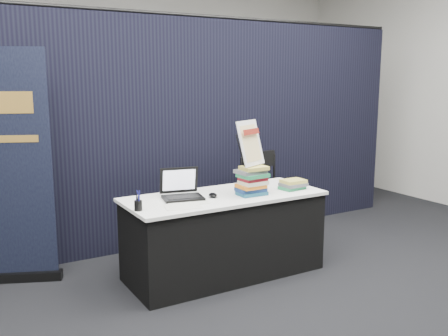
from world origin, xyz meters
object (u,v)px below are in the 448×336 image
(stacking_chair, at_px, (267,195))
(display_table, at_px, (224,235))
(laptop, at_px, (181,191))
(info_sign, at_px, (251,144))
(book_stack_tall, at_px, (252,181))
(book_stack_short, at_px, (292,184))
(pullup_banner, at_px, (4,182))

(stacking_chair, bearing_deg, display_table, -152.86)
(display_table, distance_m, laptop, 0.59)
(display_table, distance_m, info_sign, 0.87)
(display_table, height_order, book_stack_tall, book_stack_tall)
(book_stack_short, relative_size, pullup_banner, 0.11)
(info_sign, height_order, stacking_chair, info_sign)
(info_sign, relative_size, stacking_chair, 0.42)
(book_stack_short, height_order, stacking_chair, stacking_chair)
(display_table, xyz_separation_m, book_stack_tall, (0.21, -0.13, 0.50))
(display_table, relative_size, pullup_banner, 0.88)
(info_sign, xyz_separation_m, pullup_banner, (-1.93, 0.92, -0.31))
(pullup_banner, height_order, stacking_chair, pullup_banner)
(stacking_chair, bearing_deg, book_stack_tall, -137.67)
(book_stack_short, bearing_deg, pullup_banner, 158.42)
(pullup_banner, bearing_deg, stacking_chair, 15.16)
(display_table, height_order, info_sign, info_sign)
(info_sign, distance_m, stacking_chair, 1.05)
(book_stack_tall, height_order, book_stack_short, book_stack_tall)
(book_stack_short, height_order, info_sign, info_sign)
(book_stack_tall, bearing_deg, book_stack_short, 0.53)
(laptop, relative_size, stacking_chair, 0.39)
(display_table, bearing_deg, book_stack_short, -10.77)
(book_stack_tall, relative_size, stacking_chair, 0.26)
(book_stack_tall, distance_m, stacking_chair, 0.90)
(laptop, xyz_separation_m, info_sign, (0.60, -0.19, 0.40))
(display_table, height_order, pullup_banner, pullup_banner)
(laptop, relative_size, book_stack_tall, 1.47)
(pullup_banner, bearing_deg, laptop, -5.82)
(display_table, xyz_separation_m, laptop, (-0.39, 0.08, 0.43))
(book_stack_tall, bearing_deg, stacking_chair, 45.35)
(display_table, relative_size, book_stack_tall, 6.87)
(display_table, distance_m, stacking_chair, 0.95)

